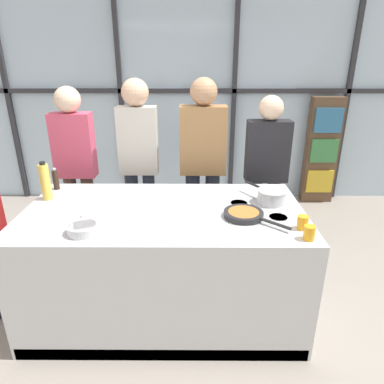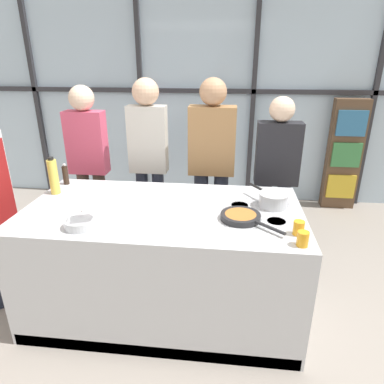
% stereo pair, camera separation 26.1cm
% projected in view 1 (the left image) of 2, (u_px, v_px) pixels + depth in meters
% --- Properties ---
extents(ground_plane, '(18.00, 18.00, 0.00)m').
position_uv_depth(ground_plane, '(167.00, 307.00, 2.90)').
color(ground_plane, gray).
extents(back_window_wall, '(6.40, 0.10, 2.80)m').
position_uv_depth(back_window_wall, '(178.00, 101.00, 4.70)').
color(back_window_wall, silver).
rests_on(back_window_wall, ground_plane).
extents(bookshelf, '(0.43, 0.19, 1.48)m').
position_uv_depth(bookshelf, '(322.00, 151.00, 4.77)').
color(bookshelf, brown).
rests_on(bookshelf, ground_plane).
extents(demo_island, '(2.09, 1.09, 0.92)m').
position_uv_depth(demo_island, '(166.00, 262.00, 2.73)').
color(demo_island, silver).
rests_on(demo_island, ground_plane).
extents(spectator_far_left, '(0.39, 0.24, 1.73)m').
position_uv_depth(spectator_far_left, '(76.00, 162.00, 3.36)').
color(spectator_far_left, '#47382D').
rests_on(spectator_far_left, ground_plane).
extents(spectator_center_left, '(0.37, 0.25, 1.80)m').
position_uv_depth(spectator_center_left, '(139.00, 156.00, 3.34)').
color(spectator_center_left, '#232838').
rests_on(spectator_center_left, ground_plane).
extents(spectator_center_right, '(0.44, 0.25, 1.81)m').
position_uv_depth(spectator_center_right, '(203.00, 160.00, 3.35)').
color(spectator_center_right, '#232838').
rests_on(spectator_center_right, ground_plane).
extents(spectator_far_right, '(0.41, 0.23, 1.65)m').
position_uv_depth(spectator_far_right, '(266.00, 169.00, 3.38)').
color(spectator_far_right, '#232838').
rests_on(spectator_far_right, ground_plane).
extents(frying_pan, '(0.42, 0.39, 0.04)m').
position_uv_depth(frying_pan, '(244.00, 214.00, 2.43)').
color(frying_pan, '#232326').
rests_on(frying_pan, demo_island).
extents(saucepan, '(0.29, 0.36, 0.11)m').
position_uv_depth(saucepan, '(271.00, 196.00, 2.65)').
color(saucepan, silver).
rests_on(saucepan, demo_island).
extents(white_plate, '(0.26, 0.26, 0.01)m').
position_uv_depth(white_plate, '(99.00, 212.00, 2.49)').
color(white_plate, white).
rests_on(white_plate, demo_island).
extents(mixing_bowl, '(0.21, 0.21, 0.06)m').
position_uv_depth(mixing_bowl, '(83.00, 228.00, 2.21)').
color(mixing_bowl, silver).
rests_on(mixing_bowl, demo_island).
extents(oil_bottle, '(0.08, 0.08, 0.31)m').
position_uv_depth(oil_bottle, '(45.00, 182.00, 2.69)').
color(oil_bottle, '#E0CC4C').
rests_on(oil_bottle, demo_island).
extents(pepper_grinder, '(0.05, 0.05, 0.19)m').
position_uv_depth(pepper_grinder, '(56.00, 179.00, 2.91)').
color(pepper_grinder, '#332319').
rests_on(pepper_grinder, demo_island).
extents(juice_glass_near, '(0.07, 0.07, 0.09)m').
position_uv_depth(juice_glass_near, '(309.00, 233.00, 2.12)').
color(juice_glass_near, orange).
rests_on(juice_glass_near, demo_island).
extents(juice_glass_far, '(0.07, 0.07, 0.09)m').
position_uv_depth(juice_glass_far, '(303.00, 223.00, 2.25)').
color(juice_glass_far, orange).
rests_on(juice_glass_far, demo_island).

